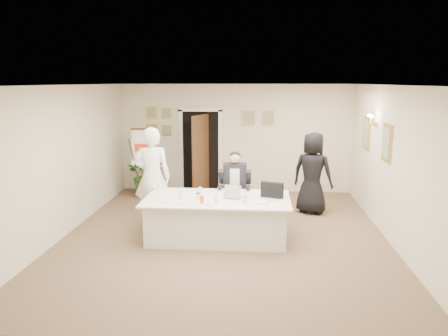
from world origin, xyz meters
name	(u,v)px	position (x,y,z in m)	size (l,w,h in m)	color
floor	(225,236)	(0.00, 0.00, 0.00)	(7.00, 7.00, 0.00)	brown
ceiling	(225,85)	(0.00, 0.00, 2.80)	(6.00, 7.00, 0.02)	white
wall_back	(235,138)	(0.00, 3.50, 1.40)	(6.00, 0.10, 2.80)	#EEE7C9
wall_front	(198,224)	(0.00, -3.50, 1.40)	(6.00, 0.10, 2.80)	#EEE7C9
wall_left	(66,161)	(-3.00, 0.00, 1.40)	(0.10, 7.00, 2.80)	#EEE7C9
wall_right	(393,165)	(3.00, 0.00, 1.40)	(0.10, 7.00, 2.80)	#EEE7C9
doorway	(201,153)	(-0.88, 3.32, 1.04)	(1.14, 0.86, 2.20)	black
pictures_back_wall	(204,121)	(-0.80, 3.47, 1.85)	(3.40, 0.06, 0.80)	gold
pictures_right_wall	(375,137)	(2.97, 1.20, 1.75)	(0.06, 2.20, 0.80)	gold
wall_sconce	(373,120)	(2.90, 1.20, 2.10)	(0.20, 0.30, 0.24)	#CA8741
conference_table	(217,218)	(-0.13, -0.14, 0.39)	(2.64, 1.41, 0.78)	silver
seated_man	(235,187)	(0.14, 0.84, 0.75)	(0.64, 0.68, 1.49)	black
flip_chart	(145,167)	(-2.14, 2.49, 0.80)	(0.60, 0.39, 1.72)	#352111
standing_man	(152,177)	(-1.48, 0.50, 1.00)	(0.73, 0.48, 2.00)	white
standing_woman	(313,173)	(1.80, 1.63, 0.90)	(0.88, 0.57, 1.80)	black
potted_palm	(148,174)	(-2.17, 2.80, 0.56)	(1.00, 0.87, 1.11)	#1F5A1E
laptop	(233,190)	(0.16, -0.09, 0.91)	(0.32, 0.34, 0.28)	#B7BABC
laptop_bag	(272,190)	(0.87, -0.04, 0.92)	(0.41, 0.11, 0.29)	black
paper_stack	(261,202)	(0.67, -0.42, 0.79)	(0.28, 0.20, 0.03)	white
plate_left	(166,201)	(-1.00, -0.47, 0.78)	(0.21, 0.21, 0.01)	white
plate_mid	(183,203)	(-0.69, -0.59, 0.78)	(0.23, 0.23, 0.01)	white
plate_near	(210,205)	(-0.20, -0.64, 0.78)	(0.22, 0.22, 0.01)	white
glass_a	(181,195)	(-0.77, -0.27, 0.84)	(0.07, 0.07, 0.14)	silver
glass_b	(216,199)	(-0.11, -0.49, 0.84)	(0.06, 0.06, 0.14)	silver
glass_c	(245,199)	(0.39, -0.41, 0.84)	(0.07, 0.07, 0.14)	silver
glass_d	(200,191)	(-0.48, 0.09, 0.84)	(0.07, 0.07, 0.14)	silver
oj_glass	(202,200)	(-0.36, -0.52, 0.84)	(0.06, 0.06, 0.13)	#DA4F12
steel_jug	(198,196)	(-0.46, -0.25, 0.83)	(0.09, 0.09, 0.11)	silver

